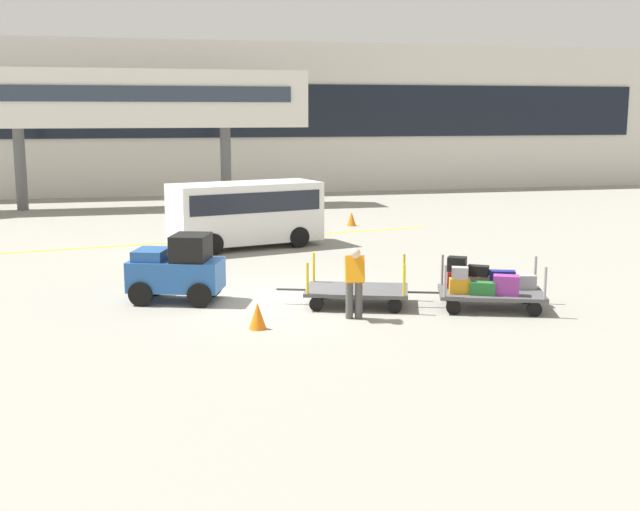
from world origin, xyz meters
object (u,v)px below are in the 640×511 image
at_px(baggage_cart_middle, 487,285).
at_px(safety_cone_near, 258,316).
at_px(baggage_tug, 177,270).
at_px(safety_cone_far, 352,219).
at_px(baggage_cart_lead, 357,291).
at_px(baggage_handler, 354,279).
at_px(shuttle_van, 246,209).

xyz_separation_m(baggage_cart_middle, safety_cone_near, (-5.27, -0.54, -0.25)).
height_order(baggage_tug, baggage_cart_middle, baggage_tug).
bearing_deg(safety_cone_far, baggage_cart_lead, -105.00).
xyz_separation_m(baggage_cart_middle, safety_cone_far, (0.59, 13.45, -0.25)).
relative_size(baggage_cart_middle, safety_cone_far, 5.59).
bearing_deg(baggage_tug, safety_cone_far, 56.89).
relative_size(baggage_tug, safety_cone_near, 4.26).
bearing_deg(baggage_tug, baggage_cart_lead, -19.04).
xyz_separation_m(baggage_cart_lead, safety_cone_near, (-2.50, -1.45, -0.07)).
distance_m(baggage_tug, safety_cone_near, 3.19).
distance_m(baggage_cart_lead, baggage_handler, 1.33).
height_order(baggage_cart_lead, shuttle_van, shuttle_van).
distance_m(baggage_cart_middle, safety_cone_near, 5.30).
xyz_separation_m(baggage_cart_middle, shuttle_van, (-4.09, 9.47, 0.71)).
relative_size(baggage_tug, safety_cone_far, 4.26).
bearing_deg(safety_cone_near, baggage_handler, 7.79).
bearing_deg(baggage_cart_lead, safety_cone_far, 75.00).
xyz_separation_m(shuttle_van, safety_cone_far, (4.68, 3.97, -0.96)).
relative_size(baggage_cart_middle, baggage_handler, 1.97).
height_order(baggage_cart_middle, shuttle_van, shuttle_van).
bearing_deg(safety_cone_near, baggage_cart_middle, 5.86).
bearing_deg(shuttle_van, baggage_cart_middle, -66.63).
height_order(baggage_cart_middle, safety_cone_near, baggage_cart_middle).
distance_m(baggage_tug, baggage_handler, 4.35).
bearing_deg(safety_cone_far, baggage_tug, -123.11).
height_order(baggage_cart_lead, safety_cone_near, baggage_cart_lead).
height_order(baggage_handler, shuttle_van, shuttle_van).
bearing_deg(shuttle_van, safety_cone_far, 40.33).
bearing_deg(baggage_tug, baggage_handler, -35.35).
xyz_separation_m(safety_cone_near, safety_cone_far, (5.86, 13.99, 0.00)).
xyz_separation_m(baggage_handler, safety_cone_near, (-2.12, -0.29, -0.59)).
bearing_deg(baggage_handler, safety_cone_far, 74.73).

